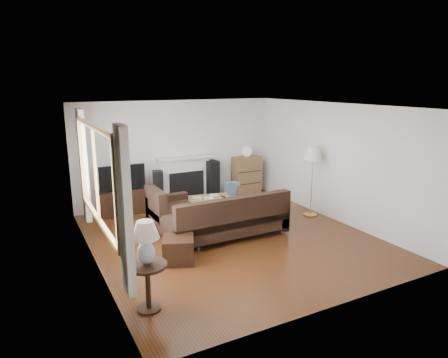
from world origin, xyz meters
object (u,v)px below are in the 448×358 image
sectional_sofa (226,217)px  coffee_table (207,206)px  floor_lamp (312,182)px  bookshelf (247,176)px  side_table (148,287)px  tv_stand (123,201)px

sectional_sofa → coffee_table: bearing=79.1°
sectional_sofa → floor_lamp: 2.33m
sectional_sofa → floor_lamp: floor_lamp is taller
bookshelf → coffee_table: 1.98m
bookshelf → sectional_sofa: (-1.92, -2.44, -0.09)m
bookshelf → coffee_table: bearing=-147.6°
coffee_table → floor_lamp: size_ratio=0.66×
sectional_sofa → side_table: (-2.08, -1.76, -0.09)m
tv_stand → coffee_table: 1.93m
coffee_table → floor_lamp: (2.02, -1.13, 0.58)m
sectional_sofa → coffee_table: 1.44m
sectional_sofa → side_table: size_ratio=3.93×
tv_stand → bookshelf: (3.31, 0.06, 0.23)m
side_table → floor_lamp: bearing=24.9°
sectional_sofa → bookshelf: bearing=51.9°
bookshelf → sectional_sofa: bearing=-128.1°
bookshelf → sectional_sofa: size_ratio=0.40×
tv_stand → floor_lamp: floor_lamp is taller
sectional_sofa → floor_lamp: size_ratio=1.64×
coffee_table → floor_lamp: bearing=-18.6°
floor_lamp → coffee_table: bearing=150.9°
tv_stand → sectional_sofa: bearing=-59.7°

